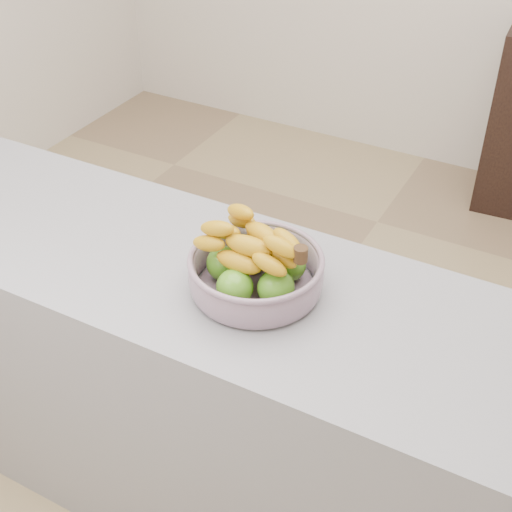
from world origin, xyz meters
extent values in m
plane|color=#95815B|center=(0.00, 0.00, 0.00)|extent=(4.00, 4.00, 0.00)
cube|color=gray|center=(0.00, -0.50, 0.45)|extent=(2.00, 0.60, 0.90)
cylinder|color=#9CA9BC|center=(0.24, -0.50, 0.91)|extent=(0.28, 0.28, 0.01)
torus|color=#9CA9BC|center=(0.24, -0.50, 0.99)|extent=(0.33, 0.33, 0.02)
sphere|color=#528817|center=(0.23, -0.58, 0.96)|extent=(0.09, 0.09, 0.09)
sphere|color=#528817|center=(0.32, -0.54, 0.96)|extent=(0.09, 0.09, 0.09)
sphere|color=#528817|center=(0.30, -0.44, 0.96)|extent=(0.09, 0.09, 0.09)
sphere|color=#528817|center=(0.21, -0.43, 0.96)|extent=(0.09, 0.09, 0.09)
sphere|color=#528817|center=(0.16, -0.51, 0.96)|extent=(0.09, 0.09, 0.09)
ellipsoid|color=gold|center=(0.22, -0.55, 1.01)|extent=(0.21, 0.05, 0.05)
ellipsoid|color=gold|center=(0.23, -0.50, 1.01)|extent=(0.21, 0.08, 0.05)
ellipsoid|color=gold|center=(0.24, -0.45, 1.01)|extent=(0.21, 0.10, 0.05)
ellipsoid|color=gold|center=(0.24, -0.53, 1.05)|extent=(0.21, 0.06, 0.05)
ellipsoid|color=gold|center=(0.25, -0.47, 1.05)|extent=(0.21, 0.12, 0.05)
cylinder|color=#392512|center=(0.37, -0.52, 1.06)|extent=(0.03, 0.03, 0.04)
camera|label=1|loc=(0.89, -1.69, 2.01)|focal=50.00mm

